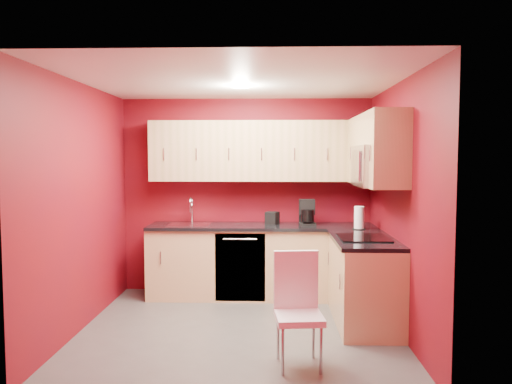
# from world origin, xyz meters

# --- Properties ---
(floor) EXTENTS (3.20, 3.20, 0.00)m
(floor) POSITION_xyz_m (0.00, 0.00, 0.00)
(floor) COLOR #4A4745
(floor) RESTS_ON ground
(ceiling) EXTENTS (3.20, 3.20, 0.00)m
(ceiling) POSITION_xyz_m (0.00, 0.00, 2.50)
(ceiling) COLOR white
(ceiling) RESTS_ON wall_back
(wall_back) EXTENTS (3.20, 0.00, 3.20)m
(wall_back) POSITION_xyz_m (0.00, 1.50, 1.25)
(wall_back) COLOR #68090E
(wall_back) RESTS_ON floor
(wall_front) EXTENTS (3.20, 0.00, 3.20)m
(wall_front) POSITION_xyz_m (0.00, -1.50, 1.25)
(wall_front) COLOR #68090E
(wall_front) RESTS_ON floor
(wall_left) EXTENTS (0.00, 3.00, 3.00)m
(wall_left) POSITION_xyz_m (-1.60, 0.00, 1.25)
(wall_left) COLOR #68090E
(wall_left) RESTS_ON floor
(wall_right) EXTENTS (0.00, 3.00, 3.00)m
(wall_right) POSITION_xyz_m (1.60, 0.00, 1.25)
(wall_right) COLOR #68090E
(wall_right) RESTS_ON floor
(base_cabinets_back) EXTENTS (2.80, 0.60, 0.87)m
(base_cabinets_back) POSITION_xyz_m (0.20, 1.20, 0.43)
(base_cabinets_back) COLOR tan
(base_cabinets_back) RESTS_ON floor
(base_cabinets_right) EXTENTS (0.60, 1.30, 0.87)m
(base_cabinets_right) POSITION_xyz_m (1.30, 0.25, 0.43)
(base_cabinets_right) COLOR tan
(base_cabinets_right) RESTS_ON floor
(countertop_back) EXTENTS (2.80, 0.63, 0.04)m
(countertop_back) POSITION_xyz_m (0.20, 1.19, 0.89)
(countertop_back) COLOR black
(countertop_back) RESTS_ON base_cabinets_back
(countertop_right) EXTENTS (0.63, 1.27, 0.04)m
(countertop_right) POSITION_xyz_m (1.29, 0.23, 0.89)
(countertop_right) COLOR black
(countertop_right) RESTS_ON base_cabinets_right
(upper_cabinets_back) EXTENTS (2.80, 0.35, 0.75)m
(upper_cabinets_back) POSITION_xyz_m (0.20, 1.32, 1.83)
(upper_cabinets_back) COLOR tan
(upper_cabinets_back) RESTS_ON wall_back
(upper_cabinets_right) EXTENTS (0.35, 1.55, 0.75)m
(upper_cabinets_right) POSITION_xyz_m (1.42, 0.44, 1.89)
(upper_cabinets_right) COLOR tan
(upper_cabinets_right) RESTS_ON wall_right
(microwave) EXTENTS (0.42, 0.76, 0.42)m
(microwave) POSITION_xyz_m (1.39, 0.20, 1.66)
(microwave) COLOR silver
(microwave) RESTS_ON upper_cabinets_right
(cooktop) EXTENTS (0.50, 0.55, 0.01)m
(cooktop) POSITION_xyz_m (1.28, 0.20, 0.92)
(cooktop) COLOR black
(cooktop) RESTS_ON countertop_right
(sink) EXTENTS (0.52, 0.42, 0.35)m
(sink) POSITION_xyz_m (-0.70, 1.20, 0.94)
(sink) COLOR silver
(sink) RESTS_ON countertop_back
(dishwasher_front) EXTENTS (0.60, 0.02, 0.82)m
(dishwasher_front) POSITION_xyz_m (-0.05, 0.91, 0.43)
(dishwasher_front) COLOR black
(dishwasher_front) RESTS_ON base_cabinets_back
(downlight) EXTENTS (0.20, 0.20, 0.01)m
(downlight) POSITION_xyz_m (0.00, 0.30, 2.48)
(downlight) COLOR white
(downlight) RESTS_ON ceiling
(coffee_maker) EXTENTS (0.21, 0.27, 0.32)m
(coffee_maker) POSITION_xyz_m (0.76, 1.13, 1.07)
(coffee_maker) COLOR black
(coffee_maker) RESTS_ON countertop_back
(napkin_holder) EXTENTS (0.19, 0.19, 0.16)m
(napkin_holder) POSITION_xyz_m (0.33, 1.26, 0.99)
(napkin_holder) COLOR black
(napkin_holder) RESTS_ON countertop_back
(paper_towel) EXTENTS (0.18, 0.18, 0.27)m
(paper_towel) POSITION_xyz_m (1.35, 0.85, 1.04)
(paper_towel) COLOR white
(paper_towel) RESTS_ON countertop_right
(dining_chair) EXTENTS (0.42, 0.44, 0.95)m
(dining_chair) POSITION_xyz_m (0.56, -0.89, 0.47)
(dining_chair) COLOR white
(dining_chair) RESTS_ON floor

